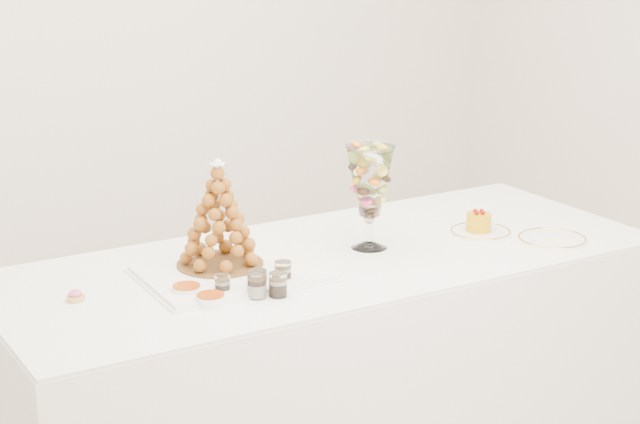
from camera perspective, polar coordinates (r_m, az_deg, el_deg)
buffet_table at (r=3.67m, az=0.46°, el=-8.62°), size 2.24×0.94×0.84m
lace_tray at (r=3.34m, az=-4.68°, el=-3.28°), size 0.56×0.43×0.02m
macaron_vase at (r=3.54m, az=2.68°, el=1.59°), size 0.16×0.16×0.35m
cake_plate at (r=3.79m, az=8.55°, el=-1.07°), size 0.22×0.22×0.01m
spare_plate at (r=3.76m, az=12.28°, el=-1.43°), size 0.24×0.24×0.01m
pink_tart at (r=3.21m, az=-12.90°, el=-4.39°), size 0.05×0.05×0.03m
verrine_a at (r=3.18m, az=-5.22°, el=-3.88°), size 0.06×0.06×0.06m
verrine_b at (r=3.19m, az=-3.30°, el=-3.71°), size 0.05×0.05×0.07m
verrine_c at (r=3.26m, az=-2.00°, el=-3.24°), size 0.06×0.06×0.07m
verrine_d at (r=3.15m, az=-3.40°, el=-3.92°), size 0.06×0.06×0.08m
verrine_e at (r=3.16m, az=-2.26°, el=-3.89°), size 0.07×0.07×0.07m
ramekin_back at (r=3.19m, az=-7.12°, el=-4.20°), size 0.09×0.09×0.03m
ramekin_front at (r=3.12m, az=-5.85°, el=-4.69°), size 0.09×0.09×0.03m
croquembouche at (r=3.35m, az=-5.43°, el=-0.11°), size 0.27×0.27×0.34m
mousse_cake at (r=3.78m, az=8.46°, el=-0.53°), size 0.09×0.09×0.08m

